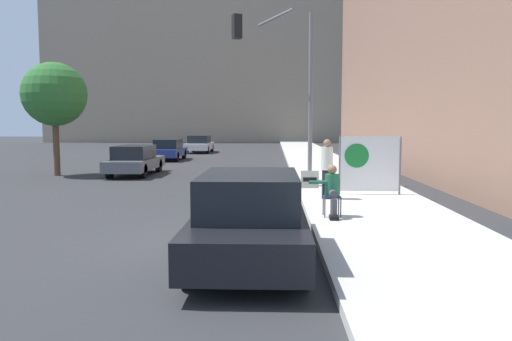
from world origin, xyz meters
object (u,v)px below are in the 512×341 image
at_px(protest_banner, 369,164).
at_px(street_tree_near_curb, 54,95).
at_px(jogger_on_sidewalk, 327,168).
at_px(parked_car_curbside, 250,217).
at_px(seated_protester, 331,189).
at_px(car_on_road_midblock, 169,150).
at_px(car_on_road_nearest, 135,160).
at_px(car_on_road_distant, 200,144).
at_px(traffic_light_pole, 285,68).

bearing_deg(protest_banner, street_tree_near_curb, 152.00).
relative_size(jogger_on_sidewalk, parked_car_curbside, 0.37).
bearing_deg(jogger_on_sidewalk, seated_protester, 47.07).
relative_size(seated_protester, car_on_road_midblock, 0.29).
bearing_deg(car_on_road_nearest, car_on_road_distant, 88.82).
distance_m(seated_protester, parked_car_curbside, 3.69).
height_order(jogger_on_sidewalk, parked_car_curbside, jogger_on_sidewalk).
relative_size(traffic_light_pole, street_tree_near_curb, 1.23).
distance_m(seated_protester, street_tree_near_curb, 15.71).
bearing_deg(parked_car_curbside, car_on_road_midblock, 105.13).
bearing_deg(traffic_light_pole, parked_car_curbside, -94.67).
xyz_separation_m(protest_banner, car_on_road_distant, (-8.96, 24.91, -0.42)).
bearing_deg(parked_car_curbside, protest_banner, 64.49).
height_order(protest_banner, car_on_road_nearest, protest_banner).
distance_m(car_on_road_midblock, street_tree_near_curb, 10.55).
distance_m(traffic_light_pole, car_on_road_midblock, 15.53).
xyz_separation_m(jogger_on_sidewalk, car_on_road_distant, (-7.55, 25.85, -0.35)).
relative_size(jogger_on_sidewalk, street_tree_near_curb, 0.34).
bearing_deg(street_tree_near_curb, car_on_road_midblock, 72.19).
bearing_deg(street_tree_near_curb, parked_car_curbside, -55.73).
bearing_deg(seated_protester, protest_banner, 62.31).
xyz_separation_m(jogger_on_sidewalk, street_tree_near_curb, (-11.41, 7.76, 2.60)).
distance_m(jogger_on_sidewalk, parked_car_curbside, 6.43).
bearing_deg(parked_car_curbside, street_tree_near_curb, 124.27).
xyz_separation_m(traffic_light_pole, car_on_road_midblock, (-7.19, 13.25, -3.72)).
relative_size(seated_protester, protest_banner, 0.64).
bearing_deg(car_on_road_midblock, protest_banner, -59.41).
height_order(seated_protester, street_tree_near_curb, street_tree_near_curb).
bearing_deg(car_on_road_distant, seated_protester, -75.64).
height_order(traffic_light_pole, car_on_road_nearest, traffic_light_pole).
relative_size(car_on_road_distant, street_tree_near_curb, 0.93).
relative_size(parked_car_curbside, car_on_road_midblock, 1.12).
distance_m(seated_protester, jogger_on_sidewalk, 2.89).
bearing_deg(car_on_road_nearest, parked_car_curbside, -67.26).
xyz_separation_m(parked_car_curbside, car_on_road_nearest, (-5.95, 14.20, -0.07)).
relative_size(protest_banner, car_on_road_nearest, 0.41).
relative_size(seated_protester, car_on_road_nearest, 0.26).
height_order(traffic_light_pole, car_on_road_distant, traffic_light_pole).
xyz_separation_m(car_on_road_nearest, car_on_road_distant, (0.36, 17.77, 0.02)).
bearing_deg(seated_protester, jogger_on_sidewalk, 81.19).
bearing_deg(car_on_road_nearest, traffic_light_pole, -30.14).
relative_size(traffic_light_pole, parked_car_curbside, 1.34).
height_order(seated_protester, parked_car_curbside, parked_car_curbside).
bearing_deg(seated_protester, parked_car_curbside, -123.40).
xyz_separation_m(traffic_light_pole, parked_car_curbside, (-0.84, -10.26, -3.65)).
bearing_deg(car_on_road_distant, jogger_on_sidewalk, -73.72).
xyz_separation_m(seated_protester, car_on_road_distant, (-7.35, 28.72, -0.13)).
bearing_deg(car_on_road_distant, protest_banner, -70.22).
relative_size(car_on_road_nearest, car_on_road_distant, 0.98).
distance_m(jogger_on_sidewalk, traffic_light_pole, 5.45).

